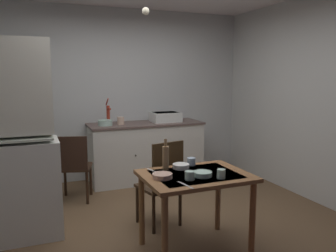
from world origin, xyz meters
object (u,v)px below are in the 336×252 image
dining_table (195,186)px  chair_by_counter (74,166)px  chair_far_side (162,182)px  hutch_cabinet (0,149)px  mixing_bowl_counter (105,123)px  sink_basin (165,117)px  hand_pump (108,113)px  teacup_mint (221,174)px  glass_bottle (166,157)px  serving_bowl_wide (162,176)px

dining_table → chair_by_counter: chair_by_counter is taller
chair_far_side → chair_by_counter: 1.36m
hutch_cabinet → mixing_bowl_counter: 1.83m
dining_table → sink_basin: bearing=75.5°
hand_pump → teacup_mint: hand_pump is taller
teacup_mint → glass_bottle: 0.56m
mixing_bowl_counter → serving_bowl_wide: 2.21m
chair_by_counter → teacup_mint: 2.18m
mixing_bowl_counter → teacup_mint: size_ratio=2.49×
serving_bowl_wide → glass_bottle: (0.12, 0.23, 0.10)m
sink_basin → dining_table: sink_basin is taller
teacup_mint → glass_bottle: size_ratio=0.27×
chair_by_counter → dining_table: bearing=-62.2°
chair_far_side → chair_by_counter: (-0.79, 1.10, -0.02)m
sink_basin → mixing_bowl_counter: size_ratio=2.14×
chair_far_side → hand_pump: bearing=96.8°
sink_basin → hutch_cabinet: bearing=-149.1°
hutch_cabinet → serving_bowl_wide: hutch_cabinet is taller
hand_pump → chair_by_counter: size_ratio=0.44×
sink_basin → serving_bowl_wide: size_ratio=2.48×
hutch_cabinet → teacup_mint: size_ratio=23.97×
dining_table → glass_bottle: (-0.21, 0.22, 0.24)m
dining_table → teacup_mint: (0.15, -0.20, 0.15)m
sink_basin → chair_far_side: size_ratio=0.46×
dining_table → chair_far_side: bearing=100.0°
serving_bowl_wide → glass_bottle: bearing=62.3°
hutch_cabinet → dining_table: hutch_cabinet is taller
sink_basin → dining_table: (-0.58, -2.25, -0.35)m
dining_table → teacup_mint: 0.29m
chair_far_side → dining_table: bearing=-80.0°
hand_pump → glass_bottle: size_ratio=1.30×
sink_basin → chair_far_side: 1.86m
hutch_cabinet → mixing_bowl_counter: (1.29, 1.29, 0.02)m
hutch_cabinet → teacup_mint: bearing=-31.4°
hutch_cabinet → hand_pump: (1.36, 1.39, 0.14)m
chair_far_side → chair_by_counter: size_ratio=1.08×
dining_table → chair_far_side: chair_far_side is taller
hutch_cabinet → chair_far_side: (1.56, -0.31, -0.43)m
sink_basin → glass_bottle: (-0.79, -2.02, -0.12)m
mixing_bowl_counter → chair_by_counter: 0.86m
hand_pump → serving_bowl_wide: hand_pump is taller
chair_by_counter → glass_bottle: (0.69, -1.47, 0.39)m
sink_basin → mixing_bowl_counter: bearing=-177.0°
mixing_bowl_counter → chair_far_side: bearing=-80.4°
hutch_cabinet → chair_by_counter: bearing=45.7°
hand_pump → teacup_mint: 2.55m
hutch_cabinet → mixing_bowl_counter: bearing=45.1°
sink_basin → glass_bottle: size_ratio=1.47×
hutch_cabinet → teacup_mint: 2.13m
serving_bowl_wide → teacup_mint: bearing=-22.4°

